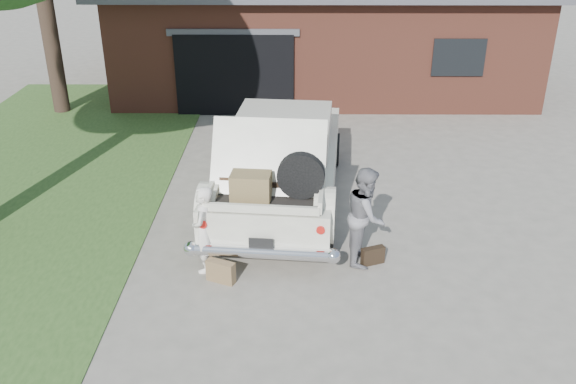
{
  "coord_description": "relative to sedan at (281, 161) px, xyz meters",
  "views": [
    {
      "loc": [
        0.07,
        -8.26,
        5.29
      ],
      "look_at": [
        0.0,
        0.6,
        1.1
      ],
      "focal_mm": 38.0,
      "sensor_mm": 36.0,
      "label": 1
    }
  ],
  "objects": [
    {
      "name": "sedan",
      "position": [
        0.0,
        0.0,
        0.0
      ],
      "size": [
        2.69,
        5.84,
        2.18
      ],
      "rotation": [
        0.0,
        0.0,
        -0.09
      ],
      "color": "silver",
      "rests_on": "ground"
    },
    {
      "name": "suitcase_left",
      "position": [
        -0.87,
        -2.87,
        -0.66
      ],
      "size": [
        0.48,
        0.32,
        0.35
      ],
      "primitive_type": "cube",
      "rotation": [
        0.0,
        0.0,
        -0.42
      ],
      "color": "brown",
      "rests_on": "ground"
    },
    {
      "name": "house",
      "position": [
        1.14,
        8.92,
        0.84
      ],
      "size": [
        12.8,
        7.8,
        3.3
      ],
      "color": "brown",
      "rests_on": "ground"
    },
    {
      "name": "suitcase_right",
      "position": [
        1.53,
        -2.34,
        -0.69
      ],
      "size": [
        0.4,
        0.26,
        0.3
      ],
      "primitive_type": "cube",
      "rotation": [
        0.0,
        0.0,
        0.38
      ],
      "color": "black",
      "rests_on": "ground"
    },
    {
      "name": "ground",
      "position": [
        0.15,
        -2.55,
        -0.83
      ],
      "size": [
        90.0,
        90.0,
        0.0
      ],
      "primitive_type": "plane",
      "color": "gray",
      "rests_on": "ground"
    },
    {
      "name": "woman_left",
      "position": [
        -1.16,
        -2.51,
        -0.12
      ],
      "size": [
        0.39,
        0.55,
        1.43
      ],
      "primitive_type": "imported",
      "rotation": [
        0.0,
        0.0,
        -1.66
      ],
      "color": "silver",
      "rests_on": "ground"
    },
    {
      "name": "grass_strip",
      "position": [
        -5.35,
        0.45,
        -0.82
      ],
      "size": [
        6.0,
        16.0,
        0.02
      ],
      "primitive_type": "cube",
      "color": "#2D4C1E",
      "rests_on": "ground"
    },
    {
      "name": "woman_right",
      "position": [
        1.4,
        -2.21,
        -0.02
      ],
      "size": [
        0.74,
        0.88,
        1.62
      ],
      "primitive_type": "imported",
      "rotation": [
        0.0,
        0.0,
        1.4
      ],
      "color": "slate",
      "rests_on": "ground"
    }
  ]
}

